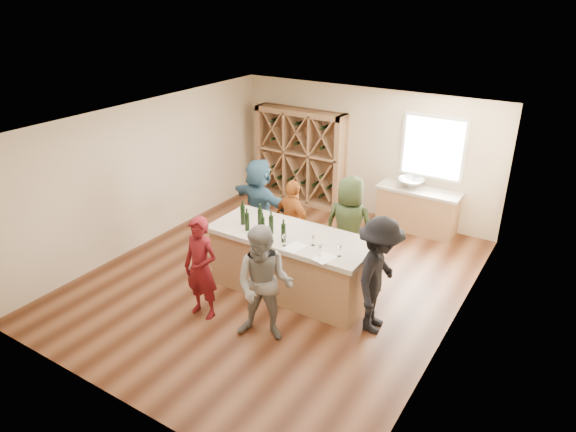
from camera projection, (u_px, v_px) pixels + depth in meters
The scene contains 35 objects.
floor at pixel (277, 280), 9.11m from camera, with size 6.00×7.00×0.10m, color #59311C.
ceiling at pixel (276, 119), 7.92m from camera, with size 6.00×7.00×0.10m, color white.
wall_back at pixel (365, 151), 11.25m from camera, with size 6.00×0.10×2.80m, color beige.
wall_front at pixel (104, 310), 5.78m from camera, with size 6.00×0.10×2.80m, color beige.
wall_left at pixel (146, 172), 9.99m from camera, with size 0.10×7.00×2.80m, color beige.
wall_right at pixel (462, 252), 7.04m from camera, with size 0.10×7.00×2.80m, color beige.
window_frame at pixel (433, 147), 10.32m from camera, with size 1.30×0.06×1.30m, color white.
window_pane at pixel (433, 148), 10.29m from camera, with size 1.18×0.01×1.18m, color white.
wine_rack at pixel (300, 157), 11.89m from camera, with size 2.20×0.45×2.20m, color #996E49.
back_counter_base at pixel (417, 211), 10.70m from camera, with size 1.60×0.58×0.86m, color #996E49.
back_counter_top at pixel (419, 190), 10.51m from camera, with size 1.70×0.62×0.06m, color #B7AA96.
sink at pixel (411, 183), 10.56m from camera, with size 0.54×0.54×0.19m, color silver.
faucet at pixel (414, 178), 10.68m from camera, with size 0.02×0.02×0.30m, color silver.
tasting_counter_base at pixel (291, 265), 8.51m from camera, with size 2.60×1.00×1.00m, color #996E49.
tasting_counter_top at pixel (291, 236), 8.28m from camera, with size 2.72×1.12×0.08m, color #B7AA96.
wine_bottle_a at pixel (243, 215), 8.53m from camera, with size 0.08×0.08×0.33m, color black.
wine_bottle_b at pixel (247, 222), 8.32m from camera, with size 0.08×0.08×0.31m, color black.
wine_bottle_c at pixel (260, 218), 8.42m from camera, with size 0.08×0.08×0.33m, color black.
wine_bottle_d at pixel (263, 225), 8.25m from camera, with size 0.07×0.07×0.27m, color black.
wine_bottle_e at pixel (271, 225), 8.21m from camera, with size 0.08×0.08×0.31m, color black.
wine_glass_a at pixel (259, 236), 7.98m from camera, with size 0.07×0.07×0.19m, color white.
wine_glass_b at pixel (284, 240), 7.84m from camera, with size 0.07×0.07×0.19m, color white.
wine_glass_c at pixel (320, 251), 7.55m from camera, with size 0.07×0.07×0.17m, color white.
wine_glass_d at pixel (313, 240), 7.86m from camera, with size 0.07×0.07×0.17m, color white.
wine_glass_e at pixel (340, 251), 7.54m from camera, with size 0.07×0.07×0.19m, color white.
tasting_menu_a at pixel (260, 239), 8.09m from camera, with size 0.23×0.31×0.00m, color white.
tasting_menu_b at pixel (295, 247), 7.84m from camera, with size 0.24×0.33×0.00m, color white.
tasting_menu_c at pixel (324, 258), 7.53m from camera, with size 0.24×0.33×0.00m, color white.
person_near_left at pixel (201, 268), 7.77m from camera, with size 0.60×0.44×1.65m, color #590F14.
person_near_right at pixel (264, 285), 7.22m from camera, with size 0.86×0.47×1.77m, color slate.
person_server at pixel (378, 276), 7.40m from camera, with size 1.17×0.55×1.82m, color black.
person_far_mid at pixel (293, 222), 9.35m from camera, with size 0.93×0.48×1.59m, color #994C19.
person_far_right at pixel (349, 226), 8.90m from camera, with size 0.89×0.58×1.82m, color #263319.
person_far_left at pixel (259, 203), 9.90m from camera, with size 1.65×0.59×1.78m, color #335972.
wine_bottle_f at pixel (283, 233), 7.95m from camera, with size 0.07×0.07×0.30m, color black.
Camera 1 is at (4.33, -6.53, 4.75)m, focal length 32.00 mm.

